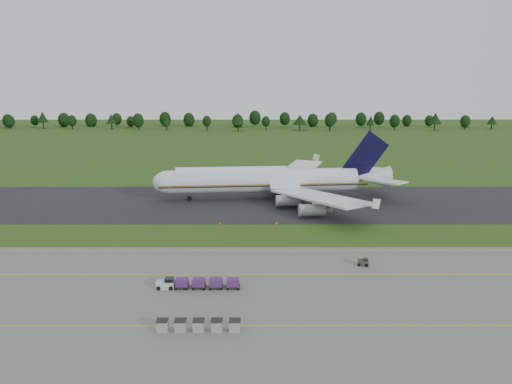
{
  "coord_description": "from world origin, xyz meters",
  "views": [
    {
      "loc": [
        2.08,
        -101.68,
        32.86
      ],
      "look_at": [
        2.23,
        2.0,
        9.0
      ],
      "focal_mm": 35.0,
      "sensor_mm": 36.0,
      "label": 1
    }
  ],
  "objects_px": {
    "aircraft": "(268,180)",
    "utility_cart": "(363,263)",
    "edge_markers": "(248,224)",
    "baggage_train": "(197,283)",
    "uld_row": "(199,325)"
  },
  "relations": [
    {
      "from": "aircraft",
      "to": "edge_markers",
      "type": "xyz_separation_m",
      "value": [
        -5.1,
        -25.32,
        -5.06
      ]
    },
    {
      "from": "aircraft",
      "to": "utility_cart",
      "type": "distance_m",
      "value": 53.24
    },
    {
      "from": "utility_cart",
      "to": "uld_row",
      "type": "xyz_separation_m",
      "value": [
        -26.77,
        -23.51,
        0.25
      ]
    },
    {
      "from": "baggage_train",
      "to": "uld_row",
      "type": "relative_size",
      "value": 1.19
    },
    {
      "from": "utility_cart",
      "to": "uld_row",
      "type": "distance_m",
      "value": 35.63
    },
    {
      "from": "aircraft",
      "to": "baggage_train",
      "type": "height_order",
      "value": "aircraft"
    },
    {
      "from": "utility_cart",
      "to": "baggage_train",
      "type": "bearing_deg",
      "value": -160.98
    },
    {
      "from": "aircraft",
      "to": "uld_row",
      "type": "bearing_deg",
      "value": -98.45
    },
    {
      "from": "edge_markers",
      "to": "uld_row",
      "type": "bearing_deg",
      "value": -96.9
    },
    {
      "from": "utility_cart",
      "to": "aircraft",
      "type": "bearing_deg",
      "value": 107.29
    },
    {
      "from": "utility_cart",
      "to": "edge_markers",
      "type": "height_order",
      "value": "utility_cart"
    },
    {
      "from": "aircraft",
      "to": "uld_row",
      "type": "height_order",
      "value": "aircraft"
    },
    {
      "from": "baggage_train",
      "to": "utility_cart",
      "type": "relative_size",
      "value": 6.22
    },
    {
      "from": "baggage_train",
      "to": "uld_row",
      "type": "xyz_separation_m",
      "value": [
        1.8,
        -13.67,
        -0.1
      ]
    },
    {
      "from": "baggage_train",
      "to": "utility_cart",
      "type": "bearing_deg",
      "value": 19.02
    }
  ]
}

